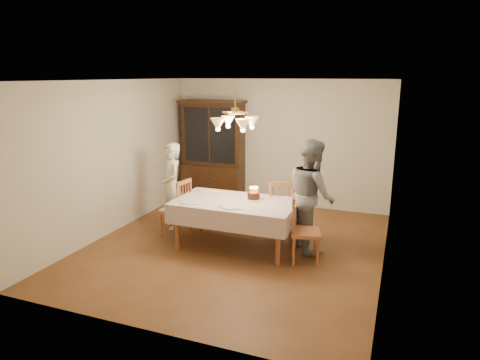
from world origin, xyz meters
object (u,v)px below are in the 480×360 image
at_px(elderly_woman, 172,186).
at_px(china_hutch, 213,153).
at_px(chair_far_side, 280,211).
at_px(birthday_cake, 254,196).
at_px(dining_table, 235,206).

bearing_deg(elderly_woman, china_hutch, 138.16).
distance_m(chair_far_side, birthday_cake, 0.70).
relative_size(chair_far_side, birthday_cake, 3.33).
bearing_deg(dining_table, birthday_cake, 36.34).
bearing_deg(china_hutch, birthday_cake, -51.73).
bearing_deg(birthday_cake, elderly_woman, 170.51).
distance_m(china_hutch, chair_far_side, 2.56).
xyz_separation_m(china_hutch, birthday_cake, (1.64, -2.08, -0.23)).
distance_m(china_hutch, birthday_cake, 2.66).
distance_m(dining_table, chair_far_side, 0.91).
height_order(dining_table, birthday_cake, birthday_cake).
bearing_deg(chair_far_side, china_hutch, 141.20).
relative_size(elderly_woman, birthday_cake, 5.10).
bearing_deg(birthday_cake, china_hutch, 128.27).
xyz_separation_m(china_hutch, elderly_woman, (0.02, -1.81, -0.28)).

